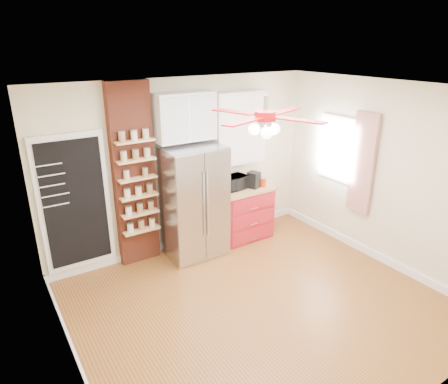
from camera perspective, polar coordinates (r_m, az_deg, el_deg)
floor at (r=5.38m, az=4.95°, el=-15.62°), size 4.50×4.50×0.00m
ceiling at (r=4.36m, az=6.07°, el=14.28°), size 4.50×4.50×0.00m
wall_back at (r=6.30m, az=-5.76°, el=3.76°), size 4.50×0.02×2.70m
wall_front at (r=3.55m, az=26.14°, el=-12.82°), size 4.50×0.02×2.70m
wall_left at (r=3.88m, az=-22.22°, el=-9.17°), size 0.02×4.00×2.70m
wall_right at (r=6.27m, az=21.95°, el=2.24°), size 0.02×4.00×2.70m
chalkboard at (r=5.83m, az=-20.52°, el=-1.55°), size 0.95×0.05×1.95m
brick_pillar at (r=5.91m, az=-12.75°, el=2.19°), size 0.60×0.16×2.70m
fridge at (r=6.13m, az=-4.43°, el=-1.41°), size 0.90×0.70×1.75m
upper_glass_cabinet at (r=5.94m, az=-5.69°, el=10.66°), size 0.90×0.35×0.70m
red_cabinet at (r=6.80m, az=2.67°, el=-2.91°), size 0.94×0.64×0.90m
upper_shelf_unit at (r=6.50m, az=2.01°, el=9.17°), size 0.90×0.30×1.15m
window at (r=6.73m, az=15.95°, el=5.95°), size 0.04×0.75×1.05m
curtain at (r=6.39m, az=19.20°, el=3.86°), size 0.06×0.40×1.55m
ceiling_fan at (r=4.40m, az=5.93°, el=10.70°), size 1.40×1.40×0.44m
toaster_oven at (r=6.53m, az=1.58°, el=1.38°), size 0.45×0.34×0.22m
coffee_maker at (r=6.60m, az=4.26°, el=1.74°), size 0.22×0.22×0.27m
canister_left at (r=6.69m, az=5.58°, el=1.38°), size 0.12×0.12×0.14m
canister_right at (r=6.82m, az=4.69°, el=1.80°), size 0.11×0.11×0.14m
pantry_jar_oats at (r=5.74m, az=-13.77°, el=2.41°), size 0.09×0.09×0.12m
pantry_jar_beans at (r=5.79m, az=-11.19°, el=2.75°), size 0.09×0.09×0.12m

